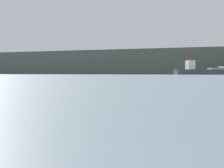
{
  "coord_description": "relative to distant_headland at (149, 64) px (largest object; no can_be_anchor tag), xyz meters",
  "views": [
    {
      "loc": [
        5.72,
        -6.87,
        2.68
      ],
      "look_at": [
        2.22,
        19.04,
        1.96
      ],
      "focal_mm": 64.84,
      "sensor_mm": 36.0,
      "label": 1
    }
  ],
  "objects": [
    {
      "name": "distant_headland",
      "position": [
        0.0,
        0.0,
        0.0
      ],
      "size": [
        794.03,
        652.23,
        47.66
      ],
      "primitive_type": "cube",
      "rotation": [
        0.0,
        0.0,
        -0.3
      ],
      "color": "#4C564C",
      "rests_on": "ground_plane"
    }
  ]
}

